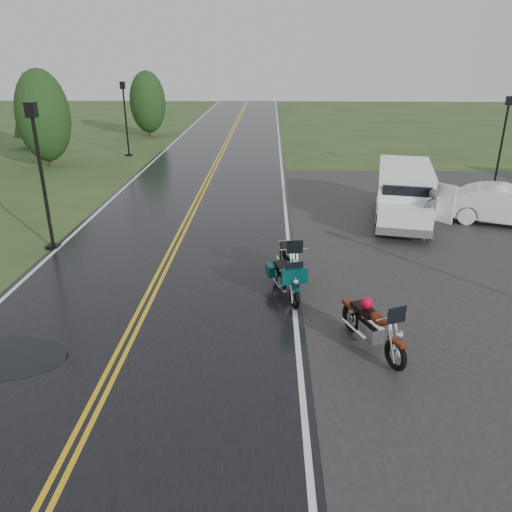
{
  "coord_description": "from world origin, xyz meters",
  "views": [
    {
      "loc": [
        3.15,
        -10.24,
        5.98
      ],
      "look_at": [
        2.8,
        2.0,
        1.0
      ],
      "focal_mm": 35.0,
      "sensor_mm": 36.0,
      "label": 1
    }
  ],
  "objects_px": {
    "lamp_post_far_left": "(126,119)",
    "lamp_post_far_right": "(502,141)",
    "motorcycle_silver": "(295,269)",
    "motorcycle_teal": "(295,289)",
    "lamp_post_near_left": "(42,178)",
    "sedan_white": "(506,206)",
    "motorcycle_red": "(397,343)",
    "person_at_van": "(429,216)",
    "van_white": "(381,206)"
  },
  "relations": [
    {
      "from": "van_white",
      "to": "motorcycle_red",
      "type": "bearing_deg",
      "value": -87.12
    },
    {
      "from": "van_white",
      "to": "lamp_post_far_left",
      "type": "height_order",
      "value": "lamp_post_far_left"
    },
    {
      "from": "person_at_van",
      "to": "lamp_post_far_left",
      "type": "distance_m",
      "value": 20.76
    },
    {
      "from": "motorcycle_silver",
      "to": "lamp_post_far_left",
      "type": "relative_size",
      "value": 0.52
    },
    {
      "from": "sedan_white",
      "to": "lamp_post_near_left",
      "type": "xyz_separation_m",
      "value": [
        -15.95,
        -2.88,
        1.64
      ]
    },
    {
      "from": "lamp_post_far_left",
      "to": "lamp_post_far_right",
      "type": "relative_size",
      "value": 1.06
    },
    {
      "from": "van_white",
      "to": "lamp_post_far_right",
      "type": "distance_m",
      "value": 10.38
    },
    {
      "from": "motorcycle_teal",
      "to": "sedan_white",
      "type": "distance_m",
      "value": 10.75
    },
    {
      "from": "motorcycle_teal",
      "to": "van_white",
      "type": "xyz_separation_m",
      "value": [
        3.24,
        5.78,
        0.44
      ]
    },
    {
      "from": "motorcycle_silver",
      "to": "person_at_van",
      "type": "xyz_separation_m",
      "value": [
        4.73,
        4.21,
        0.2
      ]
    },
    {
      "from": "motorcycle_teal",
      "to": "person_at_van",
      "type": "bearing_deg",
      "value": 32.34
    },
    {
      "from": "motorcycle_silver",
      "to": "person_at_van",
      "type": "height_order",
      "value": "person_at_van"
    },
    {
      "from": "lamp_post_far_left",
      "to": "person_at_van",
      "type": "bearing_deg",
      "value": -46.3
    },
    {
      "from": "motorcycle_teal",
      "to": "person_at_van",
      "type": "distance_m",
      "value": 7.07
    },
    {
      "from": "lamp_post_far_left",
      "to": "lamp_post_near_left",
      "type": "bearing_deg",
      "value": -83.79
    },
    {
      "from": "van_white",
      "to": "lamp_post_far_left",
      "type": "xyz_separation_m",
      "value": [
        -12.78,
        14.41,
        1.19
      ]
    },
    {
      "from": "motorcycle_silver",
      "to": "sedan_white",
      "type": "relative_size",
      "value": 0.54
    },
    {
      "from": "motorcycle_silver",
      "to": "van_white",
      "type": "xyz_separation_m",
      "value": [
        3.19,
        4.79,
        0.36
      ]
    },
    {
      "from": "person_at_van",
      "to": "sedan_white",
      "type": "xyz_separation_m",
      "value": [
        3.39,
        1.79,
        -0.18
      ]
    },
    {
      "from": "motorcycle_silver",
      "to": "sedan_white",
      "type": "height_order",
      "value": "sedan_white"
    },
    {
      "from": "motorcycle_teal",
      "to": "van_white",
      "type": "height_order",
      "value": "van_white"
    },
    {
      "from": "motorcycle_red",
      "to": "lamp_post_near_left",
      "type": "distance_m",
      "value": 11.88
    },
    {
      "from": "van_white",
      "to": "lamp_post_far_left",
      "type": "bearing_deg",
      "value": 143.59
    },
    {
      "from": "motorcycle_silver",
      "to": "van_white",
      "type": "bearing_deg",
      "value": 47.78
    },
    {
      "from": "motorcycle_silver",
      "to": "lamp_post_far_right",
      "type": "xyz_separation_m",
      "value": [
        10.34,
        12.24,
        1.41
      ]
    },
    {
      "from": "motorcycle_teal",
      "to": "lamp_post_far_left",
      "type": "distance_m",
      "value": 22.39
    },
    {
      "from": "motorcycle_red",
      "to": "van_white",
      "type": "height_order",
      "value": "van_white"
    },
    {
      "from": "motorcycle_teal",
      "to": "lamp_post_far_right",
      "type": "xyz_separation_m",
      "value": [
        10.39,
        13.24,
        1.49
      ]
    },
    {
      "from": "motorcycle_silver",
      "to": "lamp_post_far_right",
      "type": "relative_size",
      "value": 0.56
    },
    {
      "from": "motorcycle_teal",
      "to": "lamp_post_near_left",
      "type": "height_order",
      "value": "lamp_post_near_left"
    },
    {
      "from": "sedan_white",
      "to": "lamp_post_far_left",
      "type": "distance_m",
      "value": 22.13
    },
    {
      "from": "lamp_post_far_left",
      "to": "motorcycle_teal",
      "type": "bearing_deg",
      "value": -64.71
    },
    {
      "from": "motorcycle_red",
      "to": "lamp_post_near_left",
      "type": "height_order",
      "value": "lamp_post_near_left"
    },
    {
      "from": "motorcycle_silver",
      "to": "sedan_white",
      "type": "distance_m",
      "value": 10.09
    },
    {
      "from": "motorcycle_red",
      "to": "person_at_van",
      "type": "distance_m",
      "value": 8.26
    },
    {
      "from": "sedan_white",
      "to": "lamp_post_far_left",
      "type": "xyz_separation_m",
      "value": [
        -17.7,
        13.19,
        1.53
      ]
    },
    {
      "from": "motorcycle_teal",
      "to": "lamp_post_near_left",
      "type": "distance_m",
      "value": 8.98
    },
    {
      "from": "motorcycle_red",
      "to": "sedan_white",
      "type": "relative_size",
      "value": 0.52
    },
    {
      "from": "motorcycle_teal",
      "to": "motorcycle_red",
      "type": "bearing_deg",
      "value": -68.19
    },
    {
      "from": "sedan_white",
      "to": "lamp_post_far_left",
      "type": "height_order",
      "value": "lamp_post_far_left"
    },
    {
      "from": "motorcycle_red",
      "to": "lamp_post_near_left",
      "type": "bearing_deg",
      "value": 122.73
    },
    {
      "from": "motorcycle_silver",
      "to": "person_at_van",
      "type": "relative_size",
      "value": 1.31
    },
    {
      "from": "person_at_van",
      "to": "lamp_post_near_left",
      "type": "bearing_deg",
      "value": -25.71
    },
    {
      "from": "motorcycle_teal",
      "to": "van_white",
      "type": "distance_m",
      "value": 6.65
    },
    {
      "from": "sedan_white",
      "to": "motorcycle_teal",
      "type": "bearing_deg",
      "value": 152.3
    },
    {
      "from": "motorcycle_silver",
      "to": "lamp_post_far_right",
      "type": "distance_m",
      "value": 16.09
    },
    {
      "from": "van_white",
      "to": "lamp_post_far_right",
      "type": "relative_size",
      "value": 1.27
    },
    {
      "from": "sedan_white",
      "to": "lamp_post_near_left",
      "type": "relative_size",
      "value": 0.92
    },
    {
      "from": "van_white",
      "to": "person_at_van",
      "type": "xyz_separation_m",
      "value": [
        1.53,
        -0.57,
        -0.16
      ]
    },
    {
      "from": "motorcycle_red",
      "to": "lamp_post_far_right",
      "type": "xyz_separation_m",
      "value": [
        8.48,
        15.77,
        1.44
      ]
    }
  ]
}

